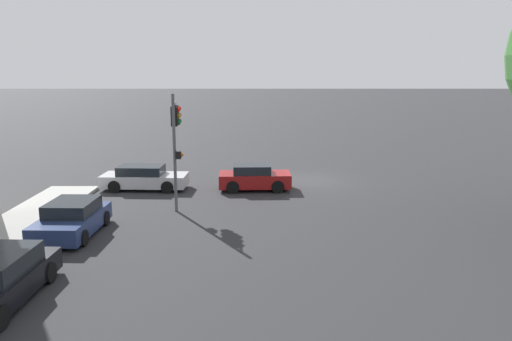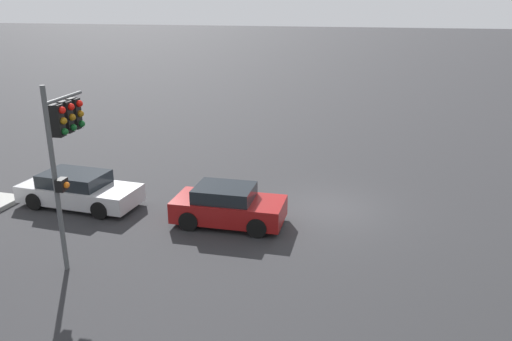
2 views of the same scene
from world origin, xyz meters
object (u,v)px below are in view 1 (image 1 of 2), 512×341
Objects in this scene: crossing_car_0 at (254,178)px; traffic_signal at (176,126)px; parked_car_0 at (72,219)px; crossing_car_1 at (144,178)px.

traffic_signal is at bearing -137.17° from crossing_car_0.
crossing_car_0 is at bearing 138.33° from parked_car_0.
traffic_signal reaches higher than parked_car_0.
parked_car_0 is at bearing -137.16° from traffic_signal.
crossing_car_1 is at bearing 117.75° from traffic_signal.
parked_car_0 is (1.16, 7.73, 0.01)m from crossing_car_1.
traffic_signal reaches higher than crossing_car_1.
crossing_car_0 is at bearing 1.42° from crossing_car_1.
crossing_car_1 is 1.13× the size of parked_car_0.
crossing_car_0 reaches higher than crossing_car_1.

